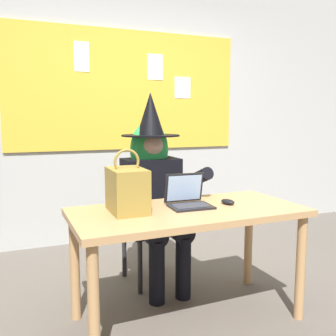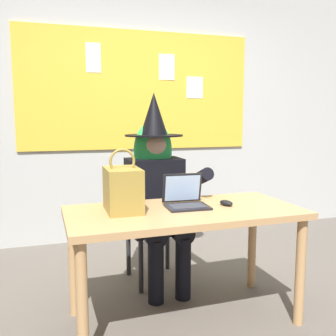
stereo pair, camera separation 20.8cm
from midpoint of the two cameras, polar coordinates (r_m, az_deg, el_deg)
ground_plane at (r=2.51m, az=8.76°, el=-22.84°), size 24.00×24.00×0.00m
wall_back_bulletin at (r=3.98m, az=-3.12°, el=9.84°), size 6.67×1.96×2.83m
desk_main at (r=2.34m, az=5.07°, el=-8.46°), size 1.44×0.71×0.72m
chair_at_desk at (r=3.00m, az=-0.51°, el=-7.28°), size 0.45×0.45×0.89m
person_costumed at (r=2.83m, az=0.33°, el=-2.13°), size 0.60×0.69×1.46m
laptop at (r=2.38m, az=5.18°, el=-4.77°), size 0.27×0.24×0.20m
computer_mouse at (r=2.45m, az=11.27°, el=-5.23°), size 0.09×0.12×0.03m
handbag at (r=2.24m, az=-4.26°, el=-3.22°), size 0.20×0.30×0.38m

